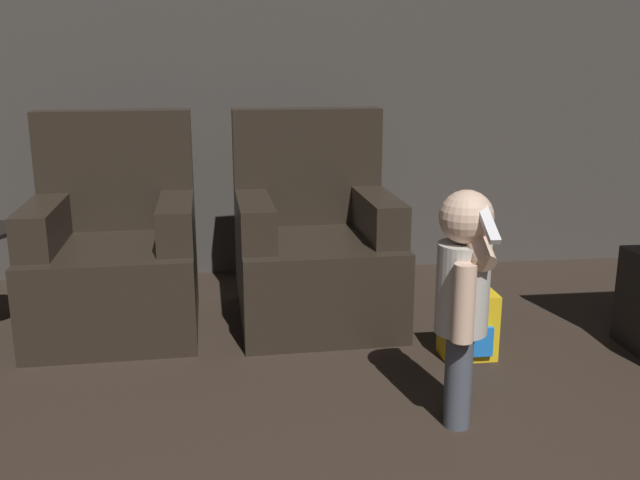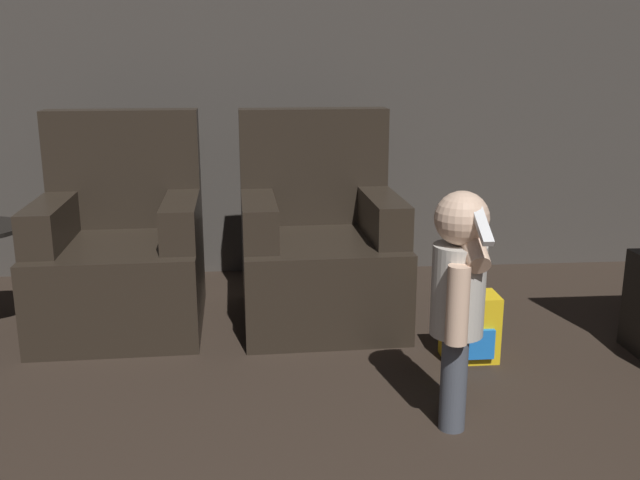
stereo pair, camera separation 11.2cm
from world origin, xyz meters
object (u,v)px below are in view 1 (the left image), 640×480
armchair_left (116,256)px  person_toddler (463,289)px  toy_backpack (468,325)px  armchair_right (315,250)px

armchair_left → person_toddler: 1.78m
armchair_left → person_toddler: bearing=-41.8°
toy_backpack → armchair_right: bearing=135.8°
armchair_right → toy_backpack: 0.87m
armchair_right → toy_backpack: bearing=-46.3°
person_toddler → toy_backpack: bearing=173.9°
person_toddler → toy_backpack: person_toddler is taller
armchair_right → person_toddler: size_ratio=1.21×
armchair_left → toy_backpack: 1.70m
person_toddler → armchair_right: bearing=-145.2°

